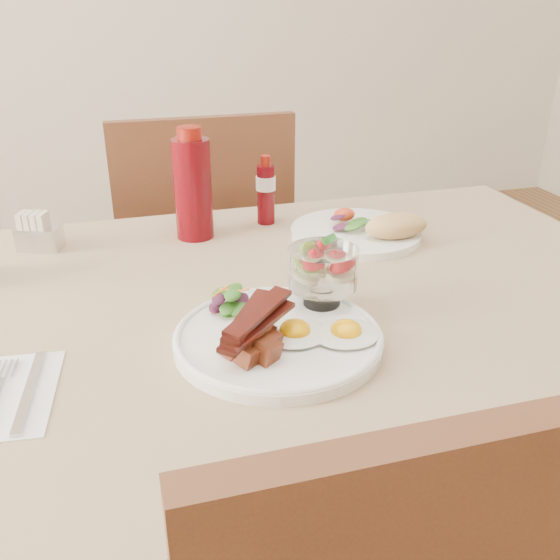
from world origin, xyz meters
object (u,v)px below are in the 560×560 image
at_px(ketchup_bottle, 193,187).
at_px(hot_sauce_bottle, 266,191).
at_px(main_plate, 278,339).
at_px(fruit_cup, 322,268).
at_px(second_plate, 365,230).
at_px(chair_far, 203,266).
at_px(sugar_caddy, 38,234).
at_px(table, 269,349).

distance_m(ketchup_bottle, hot_sauce_bottle, 0.16).
bearing_deg(main_plate, fruit_cup, 38.62).
distance_m(fruit_cup, hot_sauce_bottle, 0.40).
height_order(second_plate, ketchup_bottle, ketchup_bottle).
relative_size(chair_far, second_plate, 3.72).
xyz_separation_m(main_plate, ketchup_bottle, (-0.04, 0.43, 0.09)).
bearing_deg(hot_sauce_bottle, main_plate, -103.07).
bearing_deg(main_plate, second_plate, 51.01).
bearing_deg(main_plate, chair_far, 88.42).
xyz_separation_m(hot_sauce_bottle, sugar_caddy, (-0.43, -0.02, -0.04)).
distance_m(second_plate, ketchup_bottle, 0.33).
bearing_deg(table, hot_sauce_bottle, 75.51).
bearing_deg(fruit_cup, sugar_caddy, 137.55).
height_order(main_plate, hot_sauce_bottle, hot_sauce_bottle).
relative_size(second_plate, sugar_caddy, 2.89).
bearing_deg(chair_far, table, -90.00).
xyz_separation_m(chair_far, ketchup_bottle, (-0.06, -0.37, 0.33)).
height_order(chair_far, second_plate, chair_far).
xyz_separation_m(table, hot_sauce_bottle, (0.09, 0.33, 0.16)).
bearing_deg(main_plate, hot_sauce_bottle, 76.93).
distance_m(table, sugar_caddy, 0.48).
distance_m(fruit_cup, second_plate, 0.32).
relative_size(main_plate, second_plate, 1.12).
bearing_deg(fruit_cup, second_plate, 55.24).
height_order(ketchup_bottle, hot_sauce_bottle, ketchup_bottle).
bearing_deg(fruit_cup, chair_far, 94.98).
distance_m(table, chair_far, 0.68).
bearing_deg(fruit_cup, main_plate, -141.38).
relative_size(fruit_cup, hot_sauce_bottle, 0.73).
height_order(main_plate, sugar_caddy, sugar_caddy).
xyz_separation_m(main_plate, hot_sauce_bottle, (0.11, 0.47, 0.06)).
relative_size(fruit_cup, ketchup_bottle, 0.48).
height_order(hot_sauce_bottle, sugar_caddy, hot_sauce_bottle).
xyz_separation_m(chair_far, hot_sauce_bottle, (0.09, -0.33, 0.29)).
relative_size(ketchup_bottle, hot_sauce_bottle, 1.51).
xyz_separation_m(table, sugar_caddy, (-0.35, 0.31, 0.12)).
bearing_deg(hot_sauce_bottle, fruit_cup, -93.27).
bearing_deg(chair_far, sugar_caddy, -134.71).
relative_size(table, ketchup_bottle, 6.35).
height_order(second_plate, sugar_caddy, sugar_caddy).
bearing_deg(hot_sauce_bottle, chair_far, 104.64).
distance_m(main_plate, fruit_cup, 0.13).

